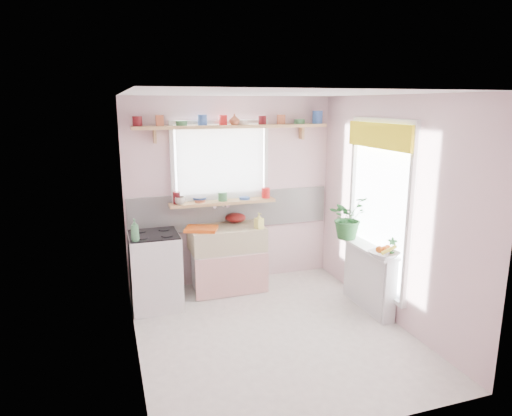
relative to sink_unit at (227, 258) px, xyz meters
name	(u,v)px	position (x,y,z in m)	size (l,w,h in m)	color
room	(299,190)	(0.81, -0.43, 0.94)	(3.20, 3.20, 3.20)	white
sink_unit	(227,258)	(0.00, 0.00, 0.00)	(0.95, 0.65, 1.11)	white
cooker	(155,270)	(-0.95, -0.24, 0.03)	(0.58, 0.58, 0.93)	white
radiator_ledge	(369,277)	(1.45, -1.09, -0.03)	(0.22, 0.95, 0.78)	white
windowsill	(223,202)	(0.00, 0.19, 0.71)	(1.40, 0.22, 0.04)	tan
pine_shelf	(233,126)	(0.15, 0.18, 1.69)	(2.52, 0.24, 0.04)	tan
shelf_crockery	(231,121)	(0.13, 0.18, 1.76)	(2.47, 0.11, 0.12)	#590F14
sill_crockery	(223,197)	(0.00, 0.19, 0.78)	(1.35, 0.11, 0.12)	#590F14
dish_tray	(201,229)	(-0.34, -0.05, 0.44)	(0.39, 0.29, 0.04)	#E15714
colander	(236,218)	(0.18, 0.21, 0.48)	(0.28, 0.28, 0.13)	#5D1110
jade_plant	(348,217)	(1.36, -0.69, 0.61)	(0.48, 0.42, 0.53)	#255C28
fruit_bowl	(384,255)	(1.36, -1.49, 0.38)	(0.31, 0.31, 0.08)	silver
herb_pot	(392,247)	(1.48, -1.47, 0.45)	(0.11, 0.08, 0.21)	#26612B
soap_bottle_sink	(259,221)	(0.38, -0.19, 0.52)	(0.09, 0.09, 0.20)	#E0DD63
sill_cup	(180,201)	(-0.57, 0.13, 0.78)	(0.13, 0.13, 0.10)	beige
sill_bowl	(200,199)	(-0.29, 0.25, 0.76)	(0.18, 0.18, 0.06)	#30529C
shelf_vase	(234,119)	(0.15, 0.12, 1.78)	(0.13, 0.13, 0.14)	#A45432
cooker_bottle	(135,230)	(-1.17, -0.46, 0.61)	(0.10, 0.10, 0.25)	#438754
fruit	(385,249)	(1.37, -1.49, 0.44)	(0.20, 0.14, 0.10)	#D75812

